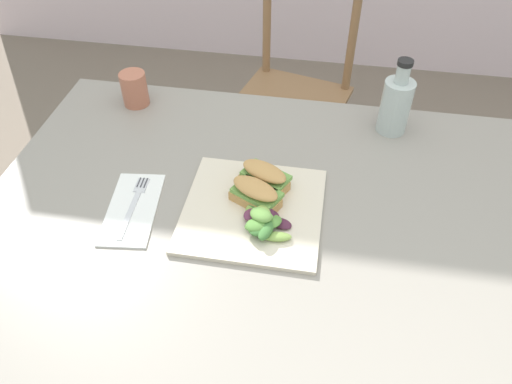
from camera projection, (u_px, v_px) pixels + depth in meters
name	position (u px, v px, depth m)	size (l,w,h in m)	color
dining_table	(265.00, 263.00, 1.10)	(1.26, 0.98, 0.74)	gray
chair_wooden_far	(293.00, 96.00, 1.91)	(0.49, 0.49, 0.87)	#8E6642
plate_lunch	(253.00, 210.00, 1.06)	(0.29, 0.29, 0.01)	beige
sandwich_half_front	(256.00, 193.00, 1.05)	(0.12, 0.10, 0.06)	tan
sandwich_half_back	(265.00, 176.00, 1.08)	(0.12, 0.10, 0.06)	tan
salad_mixed_greens	(263.00, 220.00, 1.00)	(0.11, 0.12, 0.04)	#4C2338
napkin_folded	(133.00, 208.00, 1.06)	(0.10, 0.22, 0.00)	white
fork_on_napkin	(135.00, 202.00, 1.07)	(0.03, 0.19, 0.00)	silver
bottle_cold_brew	(395.00, 107.00, 1.22)	(0.07, 0.07, 0.20)	#472819
cup_extra_side	(134.00, 89.00, 1.32)	(0.07, 0.07, 0.09)	#B2664C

